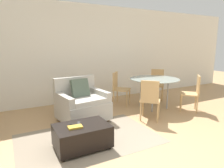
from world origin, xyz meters
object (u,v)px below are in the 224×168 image
at_px(book_stack, 75,127).
at_px(ottoman, 82,135).
at_px(dining_chair_far_left, 119,86).
at_px(dining_table, 154,81).
at_px(tv_remote_primary, 75,125).
at_px(dining_chair_near_right, 193,91).
at_px(dining_chair_near_left, 150,97).
at_px(armchair, 82,104).
at_px(dining_chair_far_right, 157,82).
at_px(tv_remote_secondary, 79,123).

bearing_deg(book_stack, ottoman, 19.85).
bearing_deg(dining_chair_far_left, dining_table, -45.00).
bearing_deg(tv_remote_primary, dining_chair_near_right, 6.65).
bearing_deg(dining_chair_near_left, dining_chair_near_right, 0.00).
distance_m(armchair, dining_chair_near_right, 2.73).
height_order(armchair, ottoman, armchair).
bearing_deg(dining_chair_near_right, dining_chair_far_right, 90.00).
distance_m(tv_remote_primary, dining_chair_far_right, 3.56).
height_order(dining_chair_far_left, dining_chair_far_right, same).
distance_m(armchair, dining_chair_near_left, 1.48).
relative_size(ottoman, tv_remote_secondary, 5.33).
distance_m(dining_table, dining_chair_near_right, 0.97).
distance_m(dining_chair_near_right, dining_chair_far_right, 1.34).
height_order(ottoman, tv_remote_primary, tv_remote_primary).
height_order(tv_remote_secondary, dining_chair_near_left, dining_chair_near_left).
distance_m(armchair, book_stack, 1.30).
distance_m(dining_chair_near_left, dining_chair_far_left, 1.34).
xyz_separation_m(tv_remote_primary, dining_chair_near_right, (3.12, 0.36, 0.13)).
bearing_deg(dining_chair_far_left, dining_chair_far_right, 0.00).
bearing_deg(dining_table, tv_remote_primary, -157.15).
distance_m(ottoman, dining_chair_near_right, 3.08).
xyz_separation_m(ottoman, tv_remote_primary, (-0.09, 0.07, 0.18)).
bearing_deg(dining_table, dining_chair_far_right, 45.00).
bearing_deg(dining_chair_far_right, book_stack, -150.10).
distance_m(dining_table, dining_chair_far_left, 0.97).
xyz_separation_m(dining_chair_near_left, dining_chair_far_right, (1.34, 1.34, 0.00)).
distance_m(dining_chair_near_left, dining_chair_near_right, 1.34).
xyz_separation_m(tv_remote_secondary, dining_table, (2.39, 1.02, 0.32)).
xyz_separation_m(book_stack, tv_remote_secondary, (0.10, 0.13, -0.01)).
xyz_separation_m(tv_remote_secondary, dining_chair_far_right, (3.06, 1.69, 0.13)).
relative_size(armchair, book_stack, 4.79).
bearing_deg(ottoman, dining_table, 24.98).
relative_size(armchair, ottoman, 1.27).
height_order(ottoman, dining_table, dining_table).
bearing_deg(dining_chair_near_right, ottoman, -171.89).
height_order(book_stack, dining_chair_far_right, dining_chair_far_right).
relative_size(dining_chair_near_left, dining_chair_far_left, 1.00).
bearing_deg(book_stack, dining_chair_near_left, 14.69).
bearing_deg(armchair, dining_chair_near_right, -15.01).
distance_m(tv_remote_secondary, dining_chair_near_right, 3.08).
height_order(armchair, book_stack, armchair).
height_order(ottoman, dining_chair_far_right, dining_chair_far_right).
distance_m(dining_table, dining_chair_near_left, 0.97).
bearing_deg(dining_table, armchair, 178.99).
xyz_separation_m(dining_table, dining_chair_near_left, (-0.67, -0.67, -0.19)).
xyz_separation_m(book_stack, dining_chair_near_right, (3.16, 0.48, 0.12)).
distance_m(book_stack, tv_remote_primary, 0.12).
relative_size(ottoman, dining_chair_far_left, 0.94).
height_order(armchair, dining_chair_far_left, armchair).
bearing_deg(tv_remote_primary, ottoman, -38.51).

